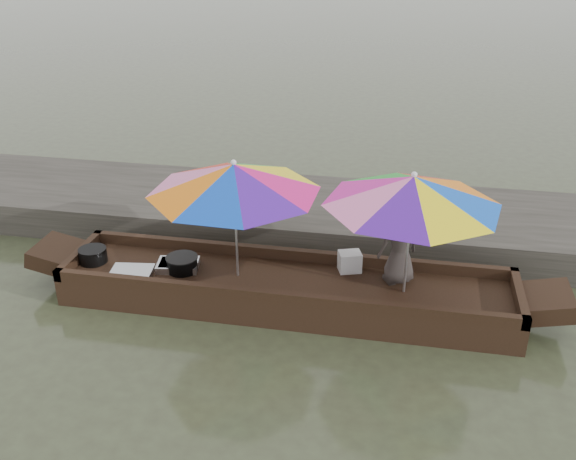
% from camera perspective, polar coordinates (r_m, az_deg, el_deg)
% --- Properties ---
extents(water, '(80.00, 80.00, 0.00)m').
position_cam_1_polar(water, '(8.28, -0.13, -6.54)').
color(water, '#444F32').
rests_on(water, ground).
extents(dock, '(22.00, 2.20, 0.50)m').
position_cam_1_polar(dock, '(10.07, 2.27, 1.28)').
color(dock, '#2D2B26').
rests_on(dock, ground).
extents(boat_hull, '(5.71, 1.20, 0.35)m').
position_cam_1_polar(boat_hull, '(8.18, -0.13, -5.51)').
color(boat_hull, black).
rests_on(boat_hull, water).
extents(cooking_pot, '(0.36, 0.36, 0.19)m').
position_cam_1_polar(cooking_pot, '(8.85, -16.95, -2.16)').
color(cooking_pot, black).
rests_on(cooking_pot, boat_hull).
extents(tray_crayfish, '(0.58, 0.45, 0.09)m').
position_cam_1_polar(tray_crayfish, '(8.45, -9.76, -3.10)').
color(tray_crayfish, silver).
rests_on(tray_crayfish, boat_hull).
extents(tray_scallop, '(0.57, 0.43, 0.06)m').
position_cam_1_polar(tray_scallop, '(8.45, -13.71, -3.63)').
color(tray_scallop, silver).
rests_on(tray_scallop, boat_hull).
extents(charcoal_grill, '(0.39, 0.39, 0.18)m').
position_cam_1_polar(charcoal_grill, '(8.37, -9.38, -3.03)').
color(charcoal_grill, black).
rests_on(charcoal_grill, boat_hull).
extents(supply_bag, '(0.34, 0.30, 0.26)m').
position_cam_1_polar(supply_bag, '(8.28, 5.50, -2.81)').
color(supply_bag, silver).
rests_on(supply_bag, boat_hull).
extents(vendor, '(0.64, 0.58, 1.09)m').
position_cam_1_polar(vendor, '(7.92, 9.91, -1.09)').
color(vendor, '#362E2C').
rests_on(vendor, boat_hull).
extents(umbrella_bow, '(2.72, 2.72, 1.55)m').
position_cam_1_polar(umbrella_bow, '(7.87, -4.67, 0.89)').
color(umbrella_bow, yellow).
rests_on(umbrella_bow, boat_hull).
extents(umbrella_stern, '(2.45, 2.45, 1.55)m').
position_cam_1_polar(umbrella_stern, '(7.61, 10.69, -0.38)').
color(umbrella_stern, orange).
rests_on(umbrella_stern, boat_hull).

